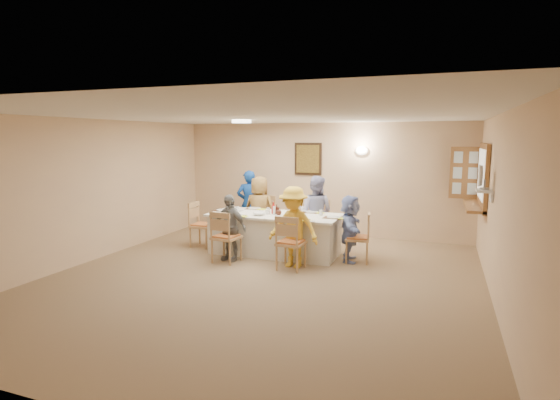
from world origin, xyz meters
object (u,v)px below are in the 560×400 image
at_px(chair_left_end, 203,224).
at_px(chair_front_left, 226,236).
at_px(diner_back_left, 260,210).
at_px(diner_front_right, 293,227).
at_px(chair_back_right, 317,224).
at_px(condiment_ketchup, 274,208).
at_px(chair_right_end, 357,237).
at_px(serving_hatch, 483,177).
at_px(diner_front_left, 229,227).
at_px(diner_back_right, 316,212).
at_px(chair_back_left, 262,219).
at_px(caregiver, 249,204).
at_px(desk_fan, 483,181).
at_px(chair_front_right, 291,242).
at_px(dining_table, 275,234).

bearing_deg(chair_left_end, chair_front_left, -130.55).
height_order(diner_back_left, diner_front_right, diner_back_left).
xyz_separation_m(chair_back_right, condiment_ketchup, (-0.62, -0.80, 0.40)).
bearing_deg(chair_right_end, diner_front_right, -63.60).
distance_m(serving_hatch, diner_front_left, 4.53).
distance_m(diner_front_left, diner_front_right, 1.20).
distance_m(chair_front_left, diner_back_right, 1.92).
relative_size(chair_back_left, diner_front_right, 0.71).
height_order(caregiver, condiment_ketchup, caregiver).
bearing_deg(serving_hatch, diner_front_right, -152.42).
xyz_separation_m(desk_fan, diner_front_left, (-4.05, -0.20, -0.96)).
bearing_deg(chair_back_right, chair_front_left, -126.46).
distance_m(chair_back_right, diner_front_left, 1.91).
bearing_deg(diner_front_left, chair_front_left, -79.34).
distance_m(chair_right_end, diner_front_right, 1.19).
bearing_deg(diner_front_right, caregiver, 137.50).
distance_m(chair_front_right, diner_back_right, 1.50).
bearing_deg(diner_back_right, diner_front_left, 55.94).
bearing_deg(chair_back_right, chair_front_right, -89.59).
distance_m(diner_front_left, condiment_ketchup, 0.93).
relative_size(diner_back_left, diner_front_left, 1.18).
relative_size(serving_hatch, diner_front_right, 1.09).
relative_size(diner_back_left, condiment_ketchup, 6.25).
height_order(desk_fan, chair_back_right, desk_fan).
height_order(chair_left_end, caregiver, caregiver).
distance_m(serving_hatch, diner_back_left, 4.24).
bearing_deg(chair_back_left, diner_front_left, -79.99).
bearing_deg(diner_front_right, chair_back_right, 95.46).
xyz_separation_m(serving_hatch, chair_back_left, (-4.16, -0.07, -1.01)).
height_order(chair_back_left, chair_left_end, chair_back_left).
bearing_deg(desk_fan, chair_right_end, 165.81).
distance_m(chair_front_right, diner_front_left, 1.21).
relative_size(chair_front_left, condiment_ketchup, 4.14).
relative_size(diner_front_left, caregiver, 0.81).
relative_size(chair_back_right, chair_front_right, 1.02).
distance_m(chair_front_right, chair_left_end, 2.29).
height_order(desk_fan, dining_table, desk_fan).
relative_size(chair_front_left, caregiver, 0.63).
bearing_deg(diner_back_right, dining_table, 55.94).
bearing_deg(diner_back_right, chair_back_left, 1.65).
relative_size(diner_front_left, condiment_ketchup, 5.31).
relative_size(chair_front_left, diner_front_left, 0.78).
relative_size(dining_table, diner_back_right, 1.70).
xyz_separation_m(chair_back_right, diner_back_left, (-1.20, -0.12, 0.23)).
xyz_separation_m(desk_fan, chair_back_left, (-4.05, 1.28, -1.06)).
distance_m(chair_front_left, chair_front_right, 1.20).
xyz_separation_m(dining_table, chair_back_right, (0.60, 0.80, 0.09)).
relative_size(caregiver, condiment_ketchup, 6.59).
relative_size(dining_table, chair_back_right, 2.61).
xyz_separation_m(desk_fan, chair_right_end, (-1.90, 0.48, -1.11)).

